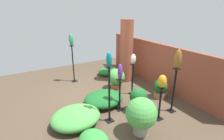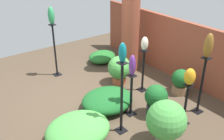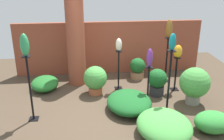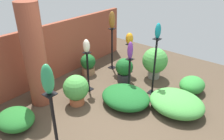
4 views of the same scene
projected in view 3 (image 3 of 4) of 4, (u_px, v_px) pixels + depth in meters
name	position (u px, v px, depth m)	size (l,w,h in m)	color
ground_plane	(119.00, 110.00, 6.06)	(8.00, 8.00, 0.00)	#4C3D2D
brick_wall_back	(109.00, 48.00, 7.95)	(5.60, 0.12, 1.59)	brown
brick_pillar	(76.00, 42.00, 7.05)	(0.49, 0.49, 2.38)	brown
pedestal_violet	(148.00, 87.00, 6.22)	(0.20, 0.20, 0.94)	black
pedestal_ivory	(119.00, 72.00, 6.95)	(0.20, 0.20, 1.07)	black
pedestal_jade	(30.00, 91.00, 5.45)	(0.20, 0.20, 1.44)	black
pedestal_bronze	(166.00, 62.00, 7.37)	(0.20, 0.20, 1.29)	black
pedestal_teal	(169.00, 86.00, 5.67)	(0.20, 0.20, 1.48)	black
pedestal_amber	(176.00, 75.00, 6.91)	(0.20, 0.20, 0.91)	black
art_vase_violet	(150.00, 58.00, 5.95)	(0.14, 0.14, 0.44)	#6B2D8C
art_vase_ivory	(119.00, 45.00, 6.67)	(0.16, 0.17, 0.33)	beige
art_vase_jade	(25.00, 45.00, 5.08)	(0.17, 0.16, 0.46)	#2D9356
art_vase_bronze	(169.00, 29.00, 7.02)	(0.18, 0.19, 0.51)	brown
art_vase_teal	(173.00, 42.00, 5.32)	(0.14, 0.13, 0.37)	#0F727A
art_vase_amber	(178.00, 51.00, 6.67)	(0.22, 0.22, 0.34)	orange
potted_plant_back_center	(157.00, 81.00, 6.63)	(0.49, 0.49, 0.71)	#2D2D33
potted_plant_mid_right	(137.00, 68.00, 7.67)	(0.45, 0.45, 0.62)	#936B4C
potted_plant_mid_left	(195.00, 84.00, 6.18)	(0.72, 0.72, 0.91)	gray
potted_plant_walkway_edge	(95.00, 79.00, 6.70)	(0.60, 0.60, 0.74)	#B25B38
foliage_bed_east	(45.00, 83.00, 7.01)	(0.72, 0.85, 0.35)	#236B28
foliage_bed_west	(164.00, 126.00, 5.09)	(1.07, 1.24, 0.41)	#479942
foliage_bed_center	(129.00, 102.00, 6.02)	(1.03, 1.19, 0.37)	#195923
foliage_bed_rear	(213.00, 122.00, 5.22)	(0.74, 0.62, 0.40)	#338C38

